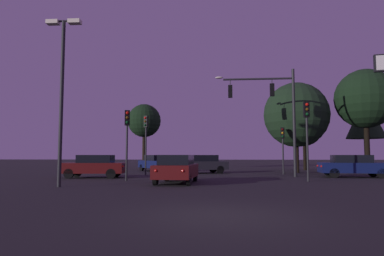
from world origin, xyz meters
name	(u,v)px	position (x,y,z in m)	size (l,w,h in m)	color
ground_plane	(217,171)	(0.00, 24.50, 0.00)	(168.00, 168.00, 0.00)	black
traffic_signal_mast_arm	(273,104)	(3.96, 15.63, 5.10)	(5.60, 0.41, 7.60)	#232326
traffic_light_corner_left	(283,141)	(5.24, 18.93, 2.65)	(0.35, 0.38, 3.72)	#232326
traffic_light_corner_right	(307,125)	(5.22, 11.49, 3.25)	(0.31, 0.36, 4.61)	#232326
traffic_light_median	(127,131)	(-5.32, 11.21, 2.96)	(0.35, 0.38, 4.17)	#232326
traffic_light_far_side	(146,133)	(-5.47, 17.36, 3.22)	(0.36, 0.38, 4.55)	#232326
car_nearside_lane	(177,168)	(-2.18, 9.77, 0.80)	(2.12, 4.44, 1.52)	#4C0F0F
car_crossing_left	(353,166)	(9.23, 15.35, 0.80)	(4.64, 2.25, 1.52)	#0F1947
car_crossing_right	(94,166)	(-8.20, 13.76, 0.79)	(4.30, 2.10, 1.52)	#4C0F0F
car_far_lane	(155,163)	(-5.76, 23.22, 0.79)	(3.79, 4.34, 1.52)	#0F1947
car_parked_lot	(201,164)	(-1.35, 19.93, 0.80)	(4.77, 3.32, 1.52)	#232328
parking_lot_lamp_post	(62,80)	(-7.49, 7.15, 5.14)	(1.70, 0.36, 8.13)	#232326
tree_behind_sign	(144,121)	(-7.85, 27.90, 5.22)	(3.60, 3.60, 7.05)	black
tree_left_far	(365,118)	(14.70, 26.12, 5.17)	(3.74, 3.74, 7.27)	black
tree_center_horizon	(296,115)	(6.92, 21.47, 5.01)	(5.61, 5.61, 7.82)	black
tree_right_cluster	(304,129)	(8.86, 26.60, 4.19)	(3.55, 3.55, 5.99)	black
tree_lot_edge	(365,99)	(12.40, 20.54, 6.19)	(4.94, 4.94, 8.69)	black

